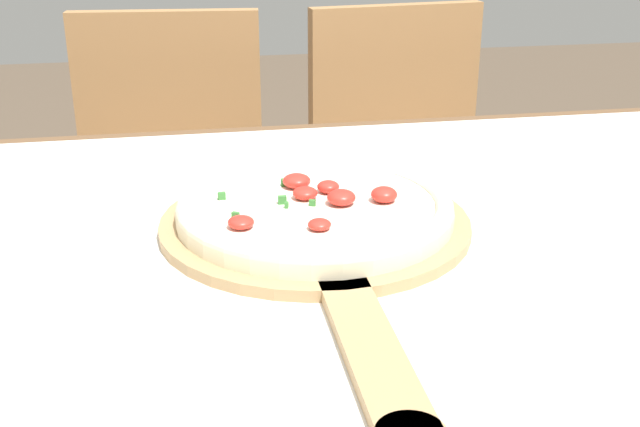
{
  "coord_description": "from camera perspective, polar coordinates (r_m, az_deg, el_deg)",
  "views": [
    {
      "loc": [
        -0.18,
        -0.71,
        1.13
      ],
      "look_at": [
        -0.05,
        0.04,
        0.81
      ],
      "focal_mm": 45.0,
      "sensor_mm": 36.0,
      "label": 1
    }
  ],
  "objects": [
    {
      "name": "chair_right",
      "position": [
        1.74,
        6.19,
        1.79
      ],
      "size": [
        0.44,
        0.44,
        0.9
      ],
      "rotation": [
        0.0,
        0.0,
        0.12
      ],
      "color": "#A37547",
      "rests_on": "ground_plane"
    },
    {
      "name": "towel_cloth",
      "position": [
        0.81,
        3.74,
        -3.05
      ],
      "size": [
        1.37,
        0.91,
        0.0
      ],
      "color": "silver",
      "rests_on": "dining_table"
    },
    {
      "name": "pizza_peel",
      "position": [
        0.83,
        -0.02,
        -1.49
      ],
      "size": [
        0.33,
        0.56,
        0.01
      ],
      "color": "tan",
      "rests_on": "towel_cloth"
    },
    {
      "name": "chair_left",
      "position": [
        1.68,
        -10.47,
        0.72
      ],
      "size": [
        0.43,
        0.43,
        0.9
      ],
      "rotation": [
        0.0,
        0.0,
        -0.09
      ],
      "color": "#A37547",
      "rests_on": "ground_plane"
    },
    {
      "name": "pizza",
      "position": [
        0.85,
        -0.35,
        0.44
      ],
      "size": [
        0.29,
        0.29,
        0.04
      ],
      "color": "beige",
      "rests_on": "pizza_peel"
    },
    {
      "name": "dining_table",
      "position": [
        0.86,
        3.56,
        -9.34
      ],
      "size": [
        1.45,
        0.99,
        0.78
      ],
      "color": "brown",
      "rests_on": "ground_plane"
    }
  ]
}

